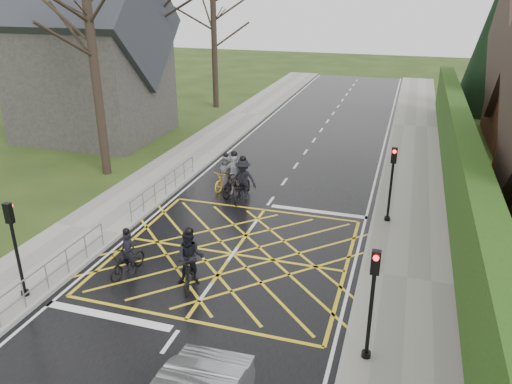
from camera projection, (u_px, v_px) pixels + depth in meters
The scene contains 20 objects.
ground at pixel (233, 254), 17.83m from camera, with size 120.00×120.00×0.00m, color #203110.
road at pixel (233, 254), 17.83m from camera, with size 9.00×80.00×0.01m, color black.
sidewalk_right at pixel (407, 279), 16.16m from camera, with size 3.00×80.00×0.15m, color gray.
sidewalk_left at pixel (88, 230), 19.45m from camera, with size 3.00×80.00×0.15m, color gray.
stone_wall at pixel (455, 206), 20.87m from camera, with size 0.50×38.00×0.70m, color slate.
hedge at pixel (462, 167), 20.21m from camera, with size 0.90×38.00×2.80m, color black.
conifer at pixel (493, 45), 35.95m from camera, with size 4.60×4.60×10.00m.
church at pixel (88, 57), 30.27m from camera, with size 8.80×7.80×11.00m.
tree_near at pixel (88, 9), 22.60m from camera, with size 9.24×9.24×11.44m.
tree_far at pixel (213, 11), 37.08m from camera, with size 8.40×8.40×10.40m.
railing_south at pixel (56, 263), 15.72m from camera, with size 0.05×5.04×1.03m.
railing_north at pixel (165, 181), 22.34m from camera, with size 0.05×6.04×1.03m.
traffic_light_ne at pixel (391, 185), 19.51m from camera, with size 0.24×0.31×3.21m.
traffic_light_se at pixel (371, 307), 12.09m from camera, with size 0.24×0.31×3.21m.
traffic_light_sw at pixel (17, 251), 14.63m from camera, with size 0.24×0.31×3.21m.
cyclist_rear at pixel (128, 259), 16.44m from camera, with size 0.85×1.76×1.64m.
cyclist_back at pixel (190, 263), 15.76m from camera, with size 1.12×2.09×2.01m.
cyclist_mid at pixel (243, 184), 22.16m from camera, with size 1.23×2.12×2.05m.
cyclist_front at pixel (234, 179), 22.71m from camera, with size 1.18×2.14×2.08m.
cyclist_lead at pixel (226, 176), 23.43m from camera, with size 0.97×1.89×1.76m.
Camera 1 is at (5.43, -14.70, 8.84)m, focal length 35.00 mm.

